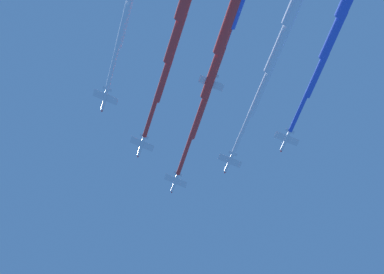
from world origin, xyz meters
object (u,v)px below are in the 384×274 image
at_px(jet_lead, 213,70).
at_px(jet_starboard_inner, 280,43).
at_px(jet_starboard_mid, 333,34).
at_px(jet_port_inner, 175,37).

xyz_separation_m(jet_lead, jet_starboard_inner, (-18.27, 13.39, -0.01)).
distance_m(jet_lead, jet_starboard_inner, 22.65).
xyz_separation_m(jet_lead, jet_starboard_mid, (-33.71, 19.16, 0.50)).
bearing_deg(jet_lead, jet_starboard_mid, 150.39).
distance_m(jet_port_inner, jet_starboard_inner, 32.57).
distance_m(jet_lead, jet_starboard_mid, 38.78).
distance_m(jet_lead, jet_port_inner, 17.84).
bearing_deg(jet_lead, jet_starboard_inner, 143.77).
distance_m(jet_port_inner, jet_starboard_mid, 48.64).
relative_size(jet_lead, jet_starboard_inner, 0.98).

